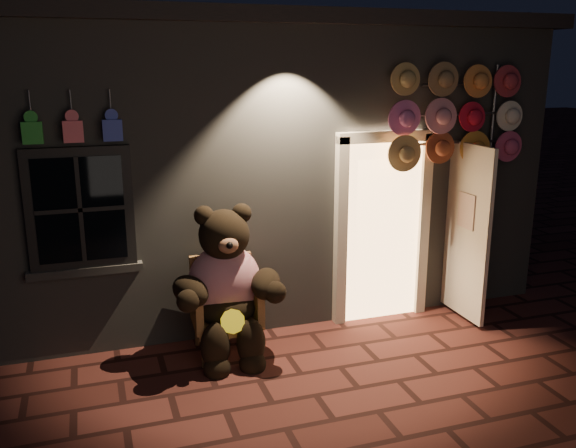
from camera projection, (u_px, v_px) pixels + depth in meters
name	position (u px, v px, depth m)	size (l,w,h in m)	color
ground	(316.00, 395.00, 5.51)	(60.00, 60.00, 0.00)	#572621
shop_building	(218.00, 148.00, 8.73)	(7.30, 5.95, 3.51)	slate
wicker_armchair	(225.00, 305.00, 6.28)	(0.71, 0.64, 0.98)	#B07544
teddy_bear	(226.00, 287.00, 6.10)	(1.20, 0.94, 1.64)	#AA1231
hat_rack	(460.00, 117.00, 6.74)	(1.68, 0.22, 2.92)	#59595E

